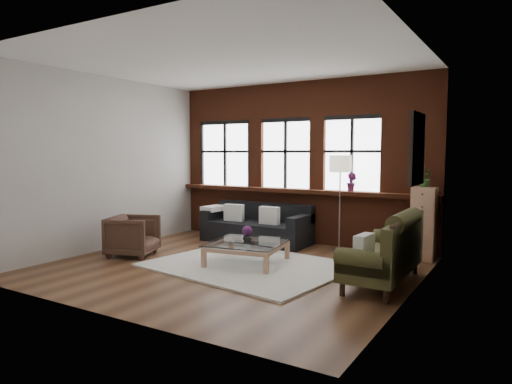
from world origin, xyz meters
The scene contains 26 objects.
floor centered at (0.00, 0.00, 0.00)m, with size 5.50×5.50×0.00m, color #51311E.
ceiling centered at (0.00, 0.00, 3.20)m, with size 5.50×5.50×0.00m, color white.
wall_back centered at (0.00, 2.50, 1.60)m, with size 5.50×5.50×0.00m, color #B6B2A9.
wall_front centered at (0.00, -2.50, 1.60)m, with size 5.50×5.50×0.00m, color #B6B2A9.
wall_left centered at (-2.75, 0.00, 1.60)m, with size 5.00×5.00×0.00m, color #B6B2A9.
wall_right centered at (2.75, 0.00, 1.60)m, with size 5.00×5.00×0.00m, color #B6B2A9.
brick_backwall centered at (0.00, 2.44, 1.60)m, with size 5.50×0.12×3.20m, color #612916, non-canonical shape.
sill_ledge centered at (0.00, 2.35, 1.04)m, with size 5.50×0.30×0.08m, color #612916.
window_left centered at (-1.80, 2.45, 1.75)m, with size 1.38×0.10×1.50m, color black, non-canonical shape.
window_mid centered at (-0.30, 2.45, 1.75)m, with size 1.38×0.10×1.50m, color black, non-canonical shape.
window_right centered at (1.10, 2.45, 1.75)m, with size 1.38×0.10×1.50m, color black, non-canonical shape.
wall_poster centered at (2.72, 0.30, 1.85)m, with size 0.05×0.74×0.94m, color black, non-canonical shape.
shag_rug centered at (0.22, 0.18, 0.02)m, with size 2.95×2.32×0.03m, color silver.
dark_sofa centered at (-0.68, 1.90, 0.39)m, with size 2.18×0.88×0.79m, color black, non-canonical shape.
pillow_a centered at (-1.15, 1.80, 0.59)m, with size 0.40×0.14×0.34m, color white.
pillow_b centered at (-0.32, 1.80, 0.59)m, with size 0.40×0.14×0.34m, color white.
vintage_settee centered at (2.30, 0.31, 0.49)m, with size 0.81×1.83×0.98m, color #3C3B1B, non-canonical shape.
pillow_settee centered at (2.22, -0.25, 0.60)m, with size 0.14×0.38×0.34m, color white.
armchair centered at (-1.91, -0.23, 0.35)m, with size 0.76×0.78×0.71m, color #3F291F.
coffee_table centered at (0.14, 0.26, 0.18)m, with size 1.15×1.15×0.39m, color tan, non-canonical shape.
vase centered at (0.14, 0.26, 0.45)m, with size 0.14×0.14×0.15m, color #B2B2B2.
flowers centered at (0.14, 0.26, 0.55)m, with size 0.16×0.16×0.16m, color #571E59.
drawer_chest centered at (2.50, 2.04, 0.62)m, with size 0.38×0.38×1.23m, color tan.
potted_plant_top centered at (2.50, 2.04, 1.39)m, with size 0.28×0.24×0.31m, color #2D5923.
floor_lamp centered at (1.03, 2.02, 0.95)m, with size 0.40×0.40×1.90m, color #A5A5A8, non-canonical shape.
sill_plant centered at (1.14, 2.32, 1.26)m, with size 0.20×0.16×0.36m, color #571E59.
Camera 1 is at (4.00, -5.85, 1.80)m, focal length 32.00 mm.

